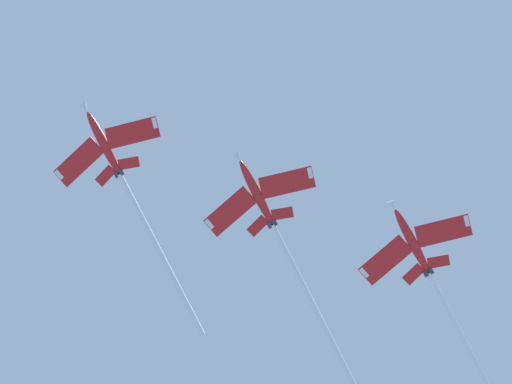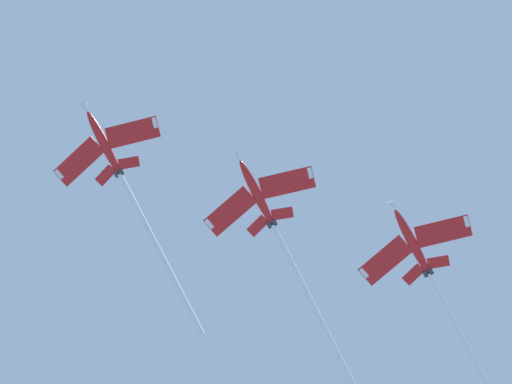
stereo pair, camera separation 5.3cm
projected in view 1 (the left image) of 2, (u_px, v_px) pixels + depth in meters
jet_lead at (124, 182)px, 108.69m from camera, size 36.47×28.94×9.19m
jet_second at (277, 233)px, 106.23m from camera, size 37.15×29.82×9.21m
jet_third at (432, 279)px, 106.25m from camera, size 40.58×31.45×9.56m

